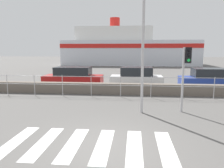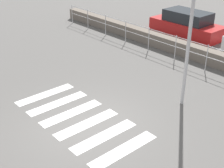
% 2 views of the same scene
% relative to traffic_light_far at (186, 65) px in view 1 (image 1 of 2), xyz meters
% --- Properties ---
extents(ground_plane, '(160.00, 160.00, 0.00)m').
position_rel_traffic_light_far_xyz_m(ground_plane, '(-3.01, -3.78, -2.11)').
color(ground_plane, '#565451').
extents(crosswalk, '(4.95, 2.40, 0.01)m').
position_rel_traffic_light_far_xyz_m(crosswalk, '(-3.55, -3.78, -2.10)').
color(crosswalk, silver).
rests_on(crosswalk, ground_plane).
extents(seawall, '(23.41, 0.55, 0.68)m').
position_rel_traffic_light_far_xyz_m(seawall, '(-3.01, 3.71, -1.77)').
color(seawall, '#6B6056').
rests_on(seawall, ground_plane).
extents(harbor_fence, '(21.11, 0.04, 1.25)m').
position_rel_traffic_light_far_xyz_m(harbor_fence, '(-3.01, 2.84, -1.29)').
color(harbor_fence, '#B2B2B5').
rests_on(harbor_fence, ground_plane).
extents(traffic_light_far, '(0.34, 0.32, 2.87)m').
position_rel_traffic_light_far_xyz_m(traffic_light_far, '(0.00, 0.00, 0.00)').
color(traffic_light_far, '#B2B2B5').
rests_on(traffic_light_far, ground_plane).
extents(streetlamp, '(0.32, 1.10, 6.21)m').
position_rel_traffic_light_far_xyz_m(streetlamp, '(-1.89, -0.49, 1.73)').
color(streetlamp, '#B2B2B5').
rests_on(streetlamp, ground_plane).
extents(ferry_boat, '(23.76, 8.92, 8.52)m').
position_rel_traffic_light_far_xyz_m(ferry_boat, '(-3.58, 31.36, 0.75)').
color(ferry_boat, silver).
rests_on(ferry_boat, ground_plane).
extents(parked_car_red, '(4.47, 1.76, 1.45)m').
position_rel_traffic_light_far_xyz_m(parked_car_red, '(-6.90, 6.59, -1.49)').
color(parked_car_red, '#B21919').
rests_on(parked_car_red, ground_plane).
extents(parked_car_white, '(3.85, 1.81, 1.48)m').
position_rel_traffic_light_far_xyz_m(parked_car_white, '(-2.06, 6.59, -1.48)').
color(parked_car_white, silver).
rests_on(parked_car_white, ground_plane).
extents(parked_car_blue, '(4.45, 1.77, 1.42)m').
position_rel_traffic_light_far_xyz_m(parked_car_blue, '(3.38, 6.59, -1.50)').
color(parked_car_blue, '#233D9E').
rests_on(parked_car_blue, ground_plane).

